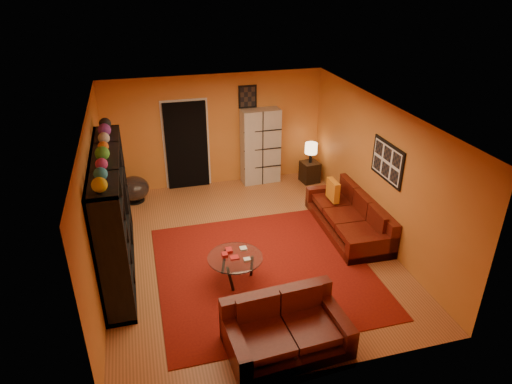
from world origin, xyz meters
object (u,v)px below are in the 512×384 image
object	(u,v)px
storage_cabinet	(260,146)
side_table	(310,172)
bowl_chair	(133,189)
tv	(117,221)
sofa	(352,217)
loveseat	(284,327)
entertainment_unit	(113,215)
coffee_table	(235,260)
table_lamp	(311,149)

from	to	relation	value
storage_cabinet	side_table	xyz separation A→B (m)	(1.14, -0.33, -0.64)
bowl_chair	tv	bearing A→B (deg)	-95.34
tv	sofa	distance (m)	4.43
storage_cabinet	sofa	bearing A→B (deg)	-69.89
loveseat	entertainment_unit	bearing A→B (deg)	38.43
tv	coffee_table	size ratio (longest dim) A/B	1.01
loveseat	sofa	bearing A→B (deg)	-44.84
bowl_chair	side_table	world-z (taller)	bowl_chair
loveseat	side_table	bearing A→B (deg)	-28.40
bowl_chair	table_lamp	bearing A→B (deg)	-0.46
sofa	side_table	world-z (taller)	sofa
entertainment_unit	coffee_table	bearing A→B (deg)	-24.89
tv	sofa	world-z (taller)	tv
entertainment_unit	table_lamp	bearing A→B (deg)	29.13
entertainment_unit	loveseat	world-z (taller)	entertainment_unit
coffee_table	tv	bearing A→B (deg)	156.98
side_table	tv	bearing A→B (deg)	-149.67
coffee_table	side_table	size ratio (longest dim) A/B	1.81
sofa	table_lamp	xyz separation A→B (m)	(0.01, 2.33, 0.56)
entertainment_unit	side_table	distance (m)	5.13
tv	side_table	size ratio (longest dim) A/B	1.82
loveseat	side_table	world-z (taller)	loveseat
side_table	storage_cabinet	bearing A→B (deg)	163.78
table_lamp	storage_cabinet	bearing A→B (deg)	163.78
entertainment_unit	storage_cabinet	xyz separation A→B (m)	(3.28, 2.80, -0.16)
coffee_table	sofa	bearing A→B (deg)	21.19
coffee_table	bowl_chair	world-z (taller)	bowl_chair
loveseat	table_lamp	world-z (taller)	table_lamp
coffee_table	table_lamp	xyz separation A→B (m)	(2.58, 3.32, 0.43)
coffee_table	table_lamp	bearing A→B (deg)	52.12
loveseat	bowl_chair	xyz separation A→B (m)	(-1.89, 4.91, 0.02)
bowl_chair	coffee_table	bearing A→B (deg)	-65.20
coffee_table	bowl_chair	distance (m)	3.70
sofa	side_table	xyz separation A→B (m)	(0.01, 2.33, -0.03)
loveseat	storage_cabinet	size ratio (longest dim) A/B	0.95
bowl_chair	table_lamp	xyz separation A→B (m)	(4.13, -0.03, 0.54)
bowl_chair	table_lamp	world-z (taller)	table_lamp
storage_cabinet	bowl_chair	bearing A→B (deg)	-177.22
tv	loveseat	xyz separation A→B (m)	(2.13, -2.32, -0.70)
coffee_table	storage_cabinet	xyz separation A→B (m)	(1.44, 3.66, 0.48)
loveseat	storage_cabinet	xyz separation A→B (m)	(1.10, 5.21, 0.61)
loveseat	coffee_table	world-z (taller)	loveseat
tv	sofa	xyz separation A→B (m)	(4.36, 0.24, -0.70)
tv	bowl_chair	distance (m)	2.69
bowl_chair	table_lamp	distance (m)	4.17
side_table	sofa	bearing A→B (deg)	-90.31
sofa	table_lamp	bearing A→B (deg)	91.45
storage_cabinet	side_table	size ratio (longest dim) A/B	3.57
entertainment_unit	sofa	distance (m)	4.48
sofa	tv	bearing A→B (deg)	-175.16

